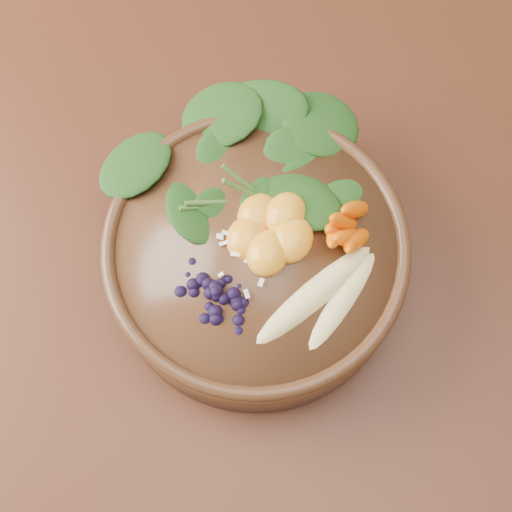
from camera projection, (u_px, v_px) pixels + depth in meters
ground at (358, 395)px, 1.51m from camera, size 4.00×4.00×0.00m
dining_table at (427, 308)px, 0.90m from camera, size 1.60×0.90×0.75m
stoneware_bowl at (256, 259)px, 0.78m from camera, size 0.40×0.40×0.09m
kale_heap at (261, 163)px, 0.74m from camera, size 0.26×0.24×0.05m
carrot_cluster at (357, 202)px, 0.70m from camera, size 0.08×0.08×0.09m
banana_halves at (330, 293)px, 0.70m from camera, size 0.11×0.17×0.03m
mandarin_cluster at (270, 226)px, 0.72m from camera, size 0.12×0.12×0.04m
blueberry_pile at (214, 286)px, 0.70m from camera, size 0.17×0.15×0.04m
coconut_flakes at (244, 260)px, 0.72m from camera, size 0.12×0.10×0.01m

